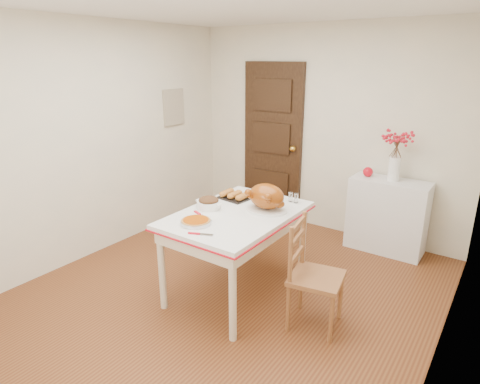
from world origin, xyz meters
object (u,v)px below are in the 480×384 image
Objects in this scene: chair_oak at (317,275)px; pumpkin_pie at (196,221)px; turkey_platter at (266,198)px; kitchen_table at (237,253)px; sideboard at (387,216)px.

chair_oak reaches higher than pumpkin_pie.
chair_oak is 1.07m from pumpkin_pie.
turkey_platter is 0.68m from pumpkin_pie.
chair_oak reaches higher than kitchen_table.
pumpkin_pie reaches higher than sideboard.
chair_oak reaches higher than sideboard.
pumpkin_pie is at bearing -97.72° from turkey_platter.
turkey_platter is at bearing 59.29° from chair_oak.
kitchen_table is 1.46× the size of chair_oak.
kitchen_table is 5.28× the size of pumpkin_pie.
pumpkin_pie is (-0.32, -0.60, -0.10)m from turkey_platter.
kitchen_table is 0.59m from turkey_platter.
chair_oak is at bearing -2.88° from kitchen_table.
sideboard is 2.14× the size of turkey_platter.
sideboard is 2.35m from pumpkin_pie.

